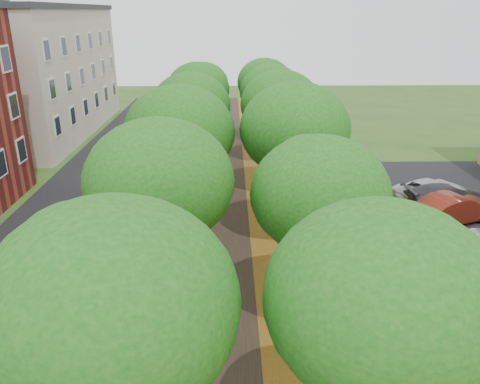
{
  "coord_description": "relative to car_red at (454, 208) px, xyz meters",
  "views": [
    {
      "loc": [
        -0.07,
        -7.1,
        9.86
      ],
      "look_at": [
        0.31,
        11.88,
        2.5
      ],
      "focal_mm": 35.0,
      "sensor_mm": 36.0,
      "label": 1
    }
  ],
  "objects": [
    {
      "name": "street_asphalt",
      "position": [
        -18.5,
        1.01,
        -0.73
      ],
      "size": [
        8.0,
        70.0,
        0.01
      ],
      "primitive_type": "cube",
      "color": "black",
      "rests_on": "ground"
    },
    {
      "name": "footpath",
      "position": [
        -11.0,
        1.01,
        -0.73
      ],
      "size": [
        3.2,
        70.0,
        0.01
      ],
      "primitive_type": "cube",
      "color": "black",
      "rests_on": "ground"
    },
    {
      "name": "leaf_verge",
      "position": [
        -6.0,
        1.01,
        -0.73
      ],
      "size": [
        7.5,
        70.0,
        0.01
      ],
      "primitive_type": "cube",
      "color": "olive",
      "rests_on": "ground"
    },
    {
      "name": "tree_row_west",
      "position": [
        -13.2,
        1.01,
        4.04
      ],
      "size": [
        4.26,
        34.26,
        6.61
      ],
      "color": "black",
      "rests_on": "ground"
    },
    {
      "name": "tree_row_east",
      "position": [
        -8.4,
        1.01,
        4.04
      ],
      "size": [
        4.26,
        34.26,
        6.61
      ],
      "color": "black",
      "rests_on": "ground"
    },
    {
      "name": "building_cream",
      "position": [
        -28.0,
        19.01,
        4.48
      ],
      "size": [
        10.3,
        20.3,
        10.4
      ],
      "color": "beige",
      "rests_on": "ground"
    },
    {
      "name": "car_red",
      "position": [
        0.0,
        0.0,
        0.0
      ],
      "size": [
        4.7,
        3.03,
        1.46
      ],
      "primitive_type": "imported",
      "rotation": [
        0.0,
        0.0,
        1.93
      ],
      "color": "maroon",
      "rests_on": "ground"
    },
    {
      "name": "car_grey",
      "position": [
        0.32,
        1.65,
        -0.07
      ],
      "size": [
        4.75,
        2.34,
        1.33
      ],
      "primitive_type": "imported",
      "rotation": [
        0.0,
        0.0,
        1.68
      ],
      "color": "#2F3034",
      "rests_on": "ground"
    },
    {
      "name": "car_white",
      "position": [
        0.0,
        2.72,
        -0.11
      ],
      "size": [
        4.93,
        3.56,
        1.25
      ],
      "primitive_type": "imported",
      "rotation": [
        0.0,
        0.0,
        1.94
      ],
      "color": "beige",
      "rests_on": "ground"
    }
  ]
}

